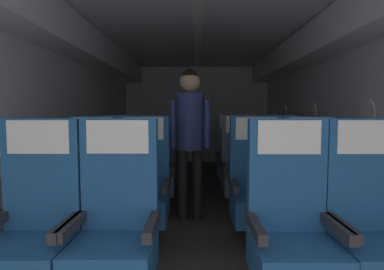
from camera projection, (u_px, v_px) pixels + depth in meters
ground at (199, 208)px, 3.84m from camera, size 3.53×7.45×0.02m
fuselage_shell at (199, 75)px, 3.98m from camera, size 3.41×7.10×2.25m
seat_a_left_window at (34, 232)px, 1.82m from camera, size 0.49×0.48×1.12m
seat_a_left_aisle at (116, 231)px, 1.83m from camera, size 0.49×0.48×1.12m
seat_a_right_aisle at (373, 233)px, 1.81m from camera, size 0.49×0.48×1.12m
seat_a_right_window at (292, 233)px, 1.80m from camera, size 0.49×0.48×1.12m
seat_b_left_window at (90, 191)px, 2.76m from camera, size 0.49×0.48×1.12m
seat_b_left_aisle at (142, 190)px, 2.78m from camera, size 0.49×0.48×1.12m
seat_b_right_aisle at (312, 191)px, 2.75m from camera, size 0.49×0.48×1.12m
seat_b_right_window at (258, 191)px, 2.77m from camera, size 0.49×0.48×1.12m
seat_c_left_window at (117, 170)px, 3.74m from camera, size 0.49×0.48×1.12m
seat_c_left_aisle at (156, 170)px, 3.74m from camera, size 0.49×0.48×1.12m
seat_c_right_aisle at (281, 171)px, 3.71m from camera, size 0.49×0.48×1.12m
seat_c_right_window at (242, 171)px, 3.72m from camera, size 0.49×0.48×1.12m
seat_d_left_window at (133, 159)px, 4.68m from camera, size 0.49×0.48×1.12m
seat_d_left_aisle at (163, 159)px, 4.69m from camera, size 0.49×0.48×1.12m
seat_d_right_aisle at (264, 159)px, 4.66m from camera, size 0.49×0.48×1.12m
seat_d_right_window at (232, 159)px, 4.68m from camera, size 0.49×0.48×1.12m
flight_attendant at (190, 128)px, 3.35m from camera, size 0.43×0.28×1.62m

